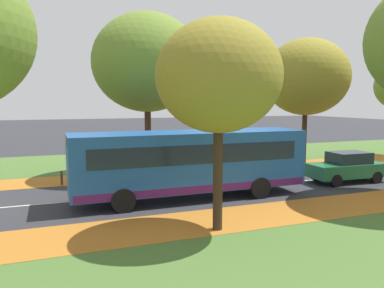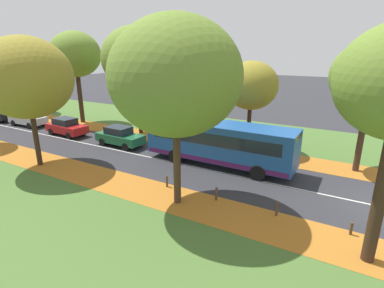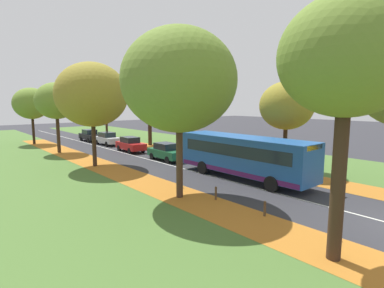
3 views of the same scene
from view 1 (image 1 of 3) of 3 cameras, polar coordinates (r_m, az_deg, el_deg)
grass_verge_left at (r=30.41m, az=10.28°, el=-1.74°), size 12.00×90.00×0.01m
leaf_litter_left at (r=23.63m, az=3.48°, el=-3.98°), size 2.80×60.00×0.00m
leaf_litter_right at (r=15.90m, az=17.32°, el=-9.45°), size 2.80×60.00×0.00m
road_centre_line at (r=23.12m, az=22.09°, el=-4.70°), size 0.12×80.00×0.01m
tree_left_near at (r=22.17m, az=-6.87°, el=12.18°), size 6.29×6.29×9.36m
tree_left_mid at (r=27.31m, az=17.00°, el=9.73°), size 5.85×5.85×8.62m
tree_right_near at (r=12.27m, az=4.07°, el=10.20°), size 4.10×4.10×6.96m
bollard_third at (r=20.56m, az=-19.25°, el=-4.90°), size 0.12×0.12×0.73m
bollard_fourth at (r=20.89m, az=-10.36°, el=-4.46°), size 0.12×0.12×0.74m
bollard_fifth at (r=21.64m, az=-1.89°, el=-4.04°), size 0.12×0.12×0.69m
bus at (r=16.61m, az=-0.32°, el=-2.49°), size 2.68×10.40×2.98m
car_green_lead at (r=21.69m, az=22.52°, el=-3.26°), size 1.88×4.25×1.62m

